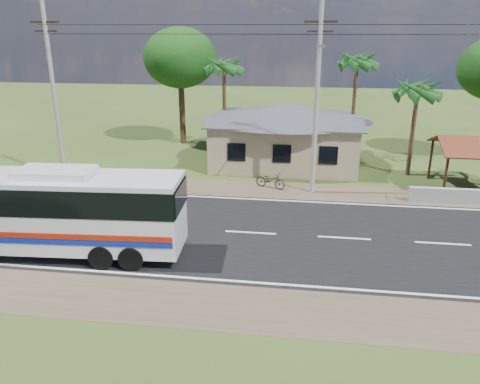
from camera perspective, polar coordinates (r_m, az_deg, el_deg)
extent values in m
plane|color=#304518|center=(22.98, 1.30, -5.01)|extent=(120.00, 120.00, 0.00)
cube|color=black|center=(22.98, 1.30, -4.99)|extent=(120.00, 10.00, 0.02)
cube|color=brown|center=(28.99, 2.79, 0.28)|extent=(120.00, 3.00, 0.01)
cube|color=brown|center=(17.32, -1.27, -13.84)|extent=(120.00, 3.00, 0.01)
cube|color=silver|center=(27.30, 2.45, -0.91)|extent=(120.00, 0.15, 0.01)
cube|color=silver|center=(18.82, -0.39, -10.82)|extent=(120.00, 0.15, 0.01)
cube|color=silver|center=(22.97, 1.30, -4.95)|extent=(120.00, 0.15, 0.01)
cube|color=tan|center=(34.73, 5.48, 6.18)|extent=(10.00, 8.00, 3.20)
cube|color=#4C4F54|center=(34.39, 5.57, 8.86)|extent=(10.60, 8.60, 0.10)
pyramid|color=#4C4F54|center=(34.20, 5.63, 10.75)|extent=(12.40, 10.00, 1.20)
cube|color=black|center=(31.08, -0.42, 4.88)|extent=(1.20, 0.08, 1.20)
cube|color=black|center=(30.81, 5.13, 4.67)|extent=(1.20, 0.08, 1.20)
cube|color=black|center=(30.82, 10.72, 4.41)|extent=(1.20, 0.08, 1.20)
cylinder|color=#331E12|center=(29.88, 23.78, 1.80)|extent=(0.16, 0.16, 2.60)
cylinder|color=#331E12|center=(33.22, 22.21, 3.67)|extent=(0.16, 0.16, 2.60)
cube|color=maroon|center=(32.87, 26.74, 5.76)|extent=(5.20, 2.28, 0.90)
cube|color=#9E9E99|center=(29.52, 26.51, -0.55)|extent=(7.00, 0.30, 0.90)
cylinder|color=#9E9E99|center=(31.57, -21.70, 10.80)|extent=(0.26, 0.26, 11.00)
cube|color=#331E12|center=(31.31, -22.72, 18.57)|extent=(1.80, 0.12, 0.12)
cube|color=#331E12|center=(31.31, -22.59, 17.66)|extent=(1.40, 0.10, 0.10)
cylinder|color=#9E9E99|center=(27.59, 9.31, 10.83)|extent=(0.26, 0.26, 11.00)
cube|color=#331E12|center=(27.30, 9.83, 19.78)|extent=(1.80, 0.12, 0.12)
cube|color=#331E12|center=(27.30, 9.77, 18.74)|extent=(1.40, 0.10, 0.10)
cylinder|color=gray|center=(26.31, 9.73, 17.19)|extent=(0.08, 2.00, 0.08)
cube|color=gray|center=(25.31, 9.78, 17.11)|extent=(0.50, 0.18, 0.12)
cylinder|color=black|center=(28.26, -7.63, 19.46)|extent=(16.00, 0.02, 0.02)
cylinder|color=black|center=(28.48, 25.83, 17.81)|extent=(15.00, 0.02, 0.02)
cylinder|color=#47301E|center=(33.23, 20.30, 6.94)|extent=(0.28, 0.28, 6.00)
cylinder|color=#47301E|center=(36.92, 13.66, 9.92)|extent=(0.28, 0.28, 7.50)
cylinder|color=#47301E|center=(37.81, -1.92, 10.28)|extent=(0.28, 0.28, 7.00)
cylinder|color=#47301E|center=(40.68, -7.07, 10.04)|extent=(0.50, 0.50, 5.95)
ellipsoid|color=#113C10|center=(40.22, -7.33, 15.92)|extent=(6.00, 6.00, 4.92)
cube|color=silver|center=(22.04, -23.50, -2.04)|extent=(12.73, 3.40, 3.15)
cube|color=black|center=(21.78, -23.78, -0.11)|extent=(12.79, 3.47, 1.15)
cube|color=#A41C0A|center=(21.17, -24.90, -4.80)|extent=(12.36, 0.81, 0.23)
cube|color=navy|center=(21.27, -24.80, -5.45)|extent=(12.36, 0.81, 0.23)
cube|color=silver|center=(21.04, -21.59, 2.24)|extent=(3.25, 1.87, 0.31)
cylinder|color=black|center=(20.36, -16.51, -7.62)|extent=(1.07, 0.43, 1.05)
cylinder|color=black|center=(22.40, -14.41, -4.87)|extent=(1.07, 0.43, 1.05)
cylinder|color=black|center=(19.96, -13.10, -7.87)|extent=(1.07, 0.43, 1.05)
cylinder|color=black|center=(22.03, -11.29, -5.03)|extent=(1.07, 0.43, 1.05)
imported|color=black|center=(29.20, 3.72, 1.45)|extent=(2.08, 1.35, 1.03)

